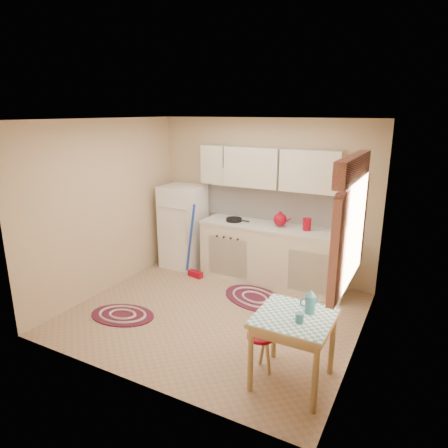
{
  "coord_description": "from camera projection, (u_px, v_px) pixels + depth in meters",
  "views": [
    {
      "loc": [
        2.36,
        -4.17,
        2.6
      ],
      "look_at": [
        0.01,
        0.25,
        1.17
      ],
      "focal_mm": 32.0,
      "sensor_mm": 36.0,
      "label": 1
    }
  ],
  "objects": [
    {
      "name": "room_shell",
      "position": [
        234.0,
        193.0,
        5.01
      ],
      "size": [
        3.64,
        3.6,
        2.52
      ],
      "color": "tan",
      "rests_on": "ground"
    },
    {
      "name": "fridge",
      "position": [
        183.0,
        227.0,
        6.78
      ],
      "size": [
        0.65,
        0.6,
        1.4
      ],
      "primitive_type": "cube",
      "color": "white",
      "rests_on": "ground"
    },
    {
      "name": "broom",
      "position": [
        195.0,
        242.0,
        6.31
      ],
      "size": [
        0.3,
        0.17,
        1.2
      ],
      "primitive_type": null,
      "rotation": [
        0.0,
        0.0,
        -0.19
      ],
      "color": "#1D3EBA",
      "rests_on": "ground"
    },
    {
      "name": "base_cabinets",
      "position": [
        272.0,
        256.0,
        6.16
      ],
      "size": [
        2.25,
        0.6,
        0.88
      ],
      "primitive_type": "cube",
      "color": "beige",
      "rests_on": "ground"
    },
    {
      "name": "countertop",
      "position": [
        273.0,
        227.0,
        6.04
      ],
      "size": [
        2.27,
        0.62,
        0.04
      ],
      "primitive_type": "cube",
      "color": "silver",
      "rests_on": "base_cabinets"
    },
    {
      "name": "frying_pan",
      "position": [
        234.0,
        220.0,
        6.28
      ],
      "size": [
        0.26,
        0.26,
        0.05
      ],
      "primitive_type": "cylinder",
      "rotation": [
        0.0,
        0.0,
        -0.02
      ],
      "color": "black",
      "rests_on": "countertop"
    },
    {
      "name": "red_kettle",
      "position": [
        280.0,
        219.0,
        5.96
      ],
      "size": [
        0.25,
        0.23,
        0.22
      ],
      "primitive_type": null,
      "rotation": [
        0.0,
        0.0,
        0.14
      ],
      "color": "#9C0517",
      "rests_on": "countertop"
    },
    {
      "name": "red_canister",
      "position": [
        307.0,
        225.0,
        5.78
      ],
      "size": [
        0.14,
        0.14,
        0.16
      ],
      "primitive_type": "cylinder",
      "rotation": [
        0.0,
        0.0,
        0.23
      ],
      "color": "#9C0517",
      "rests_on": "countertop"
    },
    {
      "name": "table",
      "position": [
        293.0,
        350.0,
        3.88
      ],
      "size": [
        0.72,
        0.72,
        0.72
      ],
      "primitive_type": "cube",
      "color": "tan",
      "rests_on": "ground"
    },
    {
      "name": "stool",
      "position": [
        260.0,
        353.0,
        4.08
      ],
      "size": [
        0.32,
        0.32,
        0.42
      ],
      "primitive_type": "cylinder",
      "rotation": [
        0.0,
        0.0,
        0.16
      ],
      "color": "#9C0517",
      "rests_on": "ground"
    },
    {
      "name": "coffee_pot",
      "position": [
        310.0,
        302.0,
        3.8
      ],
      "size": [
        0.14,
        0.12,
        0.25
      ],
      "primitive_type": null,
      "rotation": [
        0.0,
        0.0,
        0.14
      ],
      "color": "teal",
      "rests_on": "table"
    },
    {
      "name": "mug",
      "position": [
        299.0,
        318.0,
        3.64
      ],
      "size": [
        0.08,
        0.08,
        0.1
      ],
      "primitive_type": "cylinder",
      "rotation": [
        0.0,
        0.0,
        -0.0
      ],
      "color": "teal",
      "rests_on": "table"
    },
    {
      "name": "rug_center",
      "position": [
        255.0,
        298.0,
        5.72
      ],
      "size": [
        1.19,
        1.01,
        0.02
      ],
      "primitive_type": null,
      "rotation": [
        0.0,
        0.0,
        -0.38
      ],
      "color": "maroon",
      "rests_on": "ground"
    },
    {
      "name": "rug_left",
      "position": [
        123.0,
        315.0,
        5.25
      ],
      "size": [
        0.96,
        0.73,
        0.02
      ],
      "primitive_type": null,
      "rotation": [
        0.0,
        0.0,
        0.19
      ],
      "color": "maroon",
      "rests_on": "ground"
    }
  ]
}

